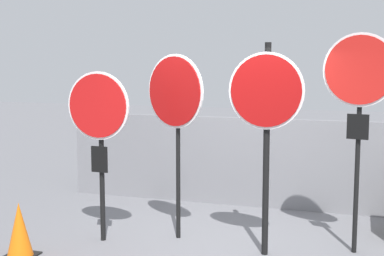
% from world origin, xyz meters
% --- Properties ---
extents(ground_plane, '(40.00, 40.00, 0.00)m').
position_xyz_m(ground_plane, '(0.00, 0.00, 0.00)').
color(ground_plane, slate).
extents(fence_back, '(6.28, 0.12, 1.44)m').
position_xyz_m(fence_back, '(0.00, 1.94, 0.72)').
color(fence_back, slate).
rests_on(fence_back, ground).
extents(stop_sign_0, '(0.87, 0.14, 2.22)m').
position_xyz_m(stop_sign_0, '(-1.54, -0.36, 1.61)').
color(stop_sign_0, black).
rests_on(stop_sign_0, ground).
extents(stop_sign_1, '(0.88, 0.42, 2.44)m').
position_xyz_m(stop_sign_1, '(-0.64, 0.04, 1.83)').
color(stop_sign_1, black).
rests_on(stop_sign_1, ground).
extents(stop_sign_2, '(0.91, 0.16, 2.56)m').
position_xyz_m(stop_sign_2, '(0.58, -0.23, 1.79)').
color(stop_sign_2, black).
rests_on(stop_sign_2, ground).
extents(stop_sign_3, '(0.86, 0.21, 2.68)m').
position_xyz_m(stop_sign_3, '(1.62, 0.17, 2.03)').
color(stop_sign_3, black).
rests_on(stop_sign_3, ground).
extents(traffic_cone_0, '(0.37, 0.37, 0.67)m').
position_xyz_m(traffic_cone_0, '(-2.21, -1.16, 0.33)').
color(traffic_cone_0, black).
rests_on(traffic_cone_0, ground).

